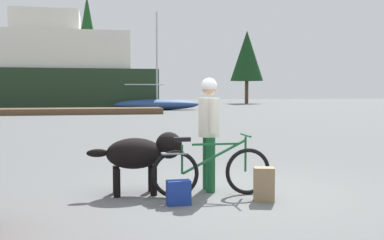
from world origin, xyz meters
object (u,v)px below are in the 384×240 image
object	(u,v)px
backpack	(264,184)
handbag_pannier	(179,193)
ferry_boat	(21,72)
sailboat_moored	(157,104)
person_cyclist	(209,123)
dog	(142,153)
bicycle	(211,171)

from	to	relation	value
backpack	handbag_pannier	xyz separation A→B (m)	(-1.20, 0.05, -0.07)
ferry_boat	sailboat_moored	xyz separation A→B (m)	(11.27, -4.21, -2.70)
person_cyclist	sailboat_moored	size ratio (longest dim) A/B	0.22
dog	handbag_pannier	xyz separation A→B (m)	(0.42, -0.76, -0.45)
person_cyclist	ferry_boat	bearing A→B (deg)	103.31
dog	ferry_boat	distance (m)	35.19
ferry_boat	backpack	bearing A→B (deg)	-76.07
person_cyclist	handbag_pannier	bearing A→B (deg)	-128.99
handbag_pannier	bicycle	bearing A→B (deg)	34.99
person_cyclist	dog	bearing A→B (deg)	179.86
handbag_pannier	ferry_boat	size ratio (longest dim) A/B	0.01
dog	backpack	size ratio (longest dim) A/B	2.98
handbag_pannier	sailboat_moored	world-z (taller)	sailboat_moored
ferry_boat	sailboat_moored	bearing A→B (deg)	-20.50
backpack	person_cyclist	bearing A→B (deg)	126.36
dog	sailboat_moored	distance (m)	30.44
bicycle	ferry_boat	xyz separation A→B (m)	(-8.08, 34.74, 2.82)
bicycle	handbag_pannier	world-z (taller)	bicycle
dog	sailboat_moored	size ratio (longest dim) A/B	0.18
sailboat_moored	person_cyclist	bearing A→B (deg)	-95.93
bicycle	sailboat_moored	world-z (taller)	sailboat_moored
bicycle	handbag_pannier	size ratio (longest dim) A/B	5.38
bicycle	backpack	distance (m)	0.79
person_cyclist	dog	world-z (taller)	person_cyclist
bicycle	dog	world-z (taller)	dog
dog	ferry_boat	world-z (taller)	ferry_boat
bicycle	dog	distance (m)	1.07
bicycle	backpack	world-z (taller)	bicycle
bicycle	person_cyclist	size ratio (longest dim) A/B	1.03
dog	bicycle	bearing A→B (deg)	-20.75
handbag_pannier	sailboat_moored	distance (m)	31.14
backpack	handbag_pannier	distance (m)	1.21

